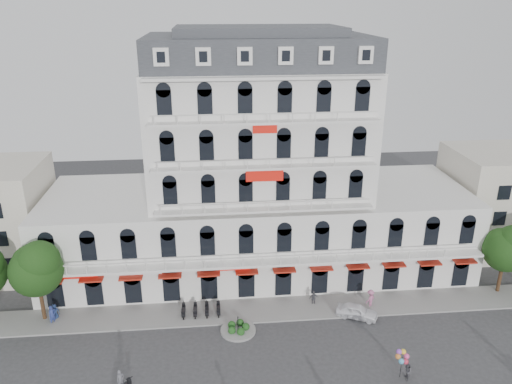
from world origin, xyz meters
name	(u,v)px	position (x,y,z in m)	size (l,w,h in m)	color
ground	(280,375)	(0.00, 0.00, 0.00)	(120.00, 120.00, 0.00)	#38383A
sidewalk	(267,310)	(0.00, 9.00, 0.08)	(53.00, 4.00, 0.16)	gray
main_building	(258,182)	(0.00, 18.00, 9.96)	(45.00, 15.00, 25.80)	silver
flank_building_east	(508,200)	(30.00, 20.00, 6.00)	(14.00, 10.00, 12.00)	beige
traffic_island	(238,329)	(-3.00, 6.00, 0.26)	(3.20, 3.20, 1.60)	gray
parked_scooter_row	(201,315)	(-6.35, 8.80, 0.00)	(4.40, 1.80, 1.10)	black
tree_west_inner	(36,267)	(-20.95, 9.48, 5.68)	(4.76, 4.76, 8.25)	#382314
tree_east_inner	(507,247)	(24.05, 9.98, 5.21)	(4.40, 4.37, 7.57)	#382314
parked_car	(357,311)	(8.31, 7.11, 0.66)	(1.57, 3.90, 1.33)	white
rider_west	(121,383)	(-12.32, -0.75, 0.94)	(1.47, 1.14, 2.12)	black
pedestrian_left	(55,312)	(-20.00, 9.50, 0.81)	(0.79, 0.51, 1.62)	navy
pedestrian_mid	(314,298)	(4.66, 9.50, 0.77)	(0.91, 0.38, 1.55)	#4F4F56
pedestrian_right	(370,299)	(10.09, 8.67, 0.94)	(1.21, 0.70, 1.88)	#BC6391
pedestrian_far	(52,315)	(-20.00, 8.75, 0.96)	(0.70, 0.46, 1.92)	navy
balloon_vendor	(405,365)	(9.74, -1.25, 1.29)	(1.29, 1.23, 2.45)	#53535A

